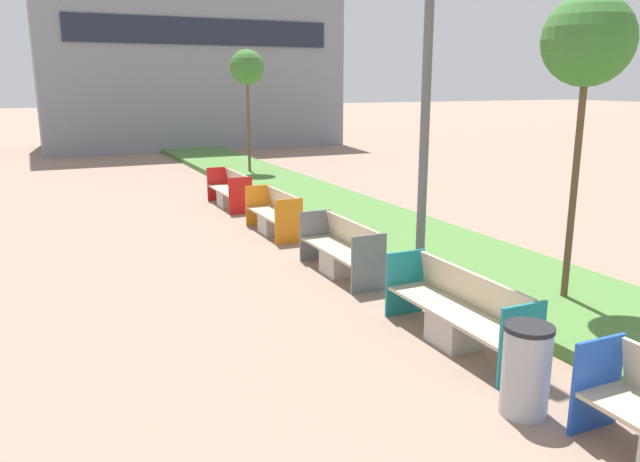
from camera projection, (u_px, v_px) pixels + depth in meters
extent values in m
cube|color=#4C7A38|center=(382.00, 227.00, 14.02)|extent=(2.80, 120.00, 0.18)
cube|color=gray|center=(188.00, 46.00, 32.07)|extent=(14.71, 6.55, 10.11)
cube|color=#1E2333|center=(204.00, 31.00, 29.02)|extent=(12.35, 0.08, 1.20)
cube|color=blue|center=(596.00, 384.00, 5.95)|extent=(0.62, 0.04, 0.94)
cube|color=#ADA8A0|center=(454.00, 329.00, 7.96)|extent=(0.52, 0.60, 0.42)
cube|color=#BCAD8E|center=(455.00, 312.00, 7.90)|extent=(0.58, 2.35, 0.05)
cube|color=#BCAD8E|center=(474.00, 289.00, 7.95)|extent=(0.14, 2.25, 0.48)
cube|color=#197A7F|center=(522.00, 345.00, 6.84)|extent=(0.62, 0.04, 0.94)
cube|color=#197A7F|center=(405.00, 283.00, 8.95)|extent=(0.62, 0.04, 0.94)
cube|color=#ADA8A0|center=(340.00, 263.00, 10.87)|extent=(0.52, 0.60, 0.42)
cube|color=#BCAD8E|center=(340.00, 250.00, 10.81)|extent=(0.58, 2.03, 0.05)
cube|color=#BCAD8E|center=(354.00, 234.00, 10.86)|extent=(0.14, 1.95, 0.48)
cube|color=slate|center=(369.00, 264.00, 9.89)|extent=(0.62, 0.04, 0.94)
cube|color=slate|center=(315.00, 235.00, 11.72)|extent=(0.62, 0.04, 0.94)
cube|color=#ADA8A0|center=(273.00, 224.00, 13.79)|extent=(0.52, 0.60, 0.42)
cube|color=#BCAD8E|center=(273.00, 214.00, 13.74)|extent=(0.58, 1.87, 0.05)
cube|color=#BCAD8E|center=(284.00, 202.00, 13.78)|extent=(0.14, 1.79, 0.48)
cube|color=orange|center=(289.00, 221.00, 12.89)|extent=(0.62, 0.04, 0.94)
cube|color=orange|center=(258.00, 205.00, 14.57)|extent=(0.62, 0.04, 0.94)
cube|color=#ADA8A0|center=(229.00, 199.00, 16.77)|extent=(0.52, 0.60, 0.42)
cube|color=#BCAD8E|center=(229.00, 191.00, 16.72)|extent=(0.58, 2.06, 0.05)
cube|color=#BCAD8E|center=(238.00, 180.00, 16.77)|extent=(0.14, 1.98, 0.48)
cube|color=red|center=(241.00, 196.00, 15.78)|extent=(0.62, 0.04, 0.94)
cube|color=red|center=(218.00, 184.00, 17.64)|extent=(0.62, 0.04, 0.94)
cylinder|color=#9EA0A5|center=(526.00, 372.00, 6.23)|extent=(0.48, 0.48, 0.90)
cylinder|color=black|center=(529.00, 328.00, 6.12)|extent=(0.49, 0.49, 0.05)
cylinder|color=#56595B|center=(428.00, 41.00, 8.96)|extent=(0.14, 0.14, 7.69)
cylinder|color=brown|center=(574.00, 192.00, 8.91)|extent=(0.10, 0.10, 3.49)
sphere|color=#38702D|center=(588.00, 40.00, 8.43)|extent=(1.25, 1.25, 1.25)
cylinder|color=brown|center=(249.00, 127.00, 21.90)|extent=(0.10, 0.10, 3.44)
sphere|color=#38702D|center=(247.00, 67.00, 21.42)|extent=(1.20, 1.20, 1.20)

